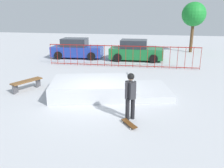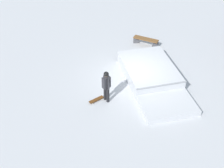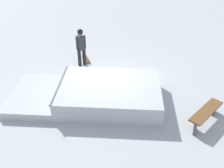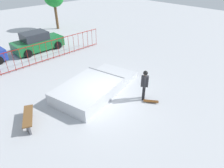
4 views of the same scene
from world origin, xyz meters
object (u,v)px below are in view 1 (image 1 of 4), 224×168
at_px(skate_ramp, 102,88).
at_px(parked_car_green, 136,51).
at_px(skater, 130,93).
at_px(distant_tree, 194,15).
at_px(parked_car_blue, 77,49).
at_px(skateboard, 129,123).
at_px(park_bench, 27,83).

relative_size(skate_ramp, parked_car_green, 1.42).
relative_size(skater, distant_tree, 0.38).
height_order(skate_ramp, parked_car_green, parked_car_green).
relative_size(parked_car_blue, distant_tree, 0.93).
height_order(skater, skateboard, skater).
distance_m(skateboard, parked_car_green, 11.33).
xyz_separation_m(skater, parked_car_blue, (-5.66, 10.88, -0.28)).
xyz_separation_m(skate_ramp, parked_car_blue, (-4.07, 8.49, 0.41)).
xyz_separation_m(park_bench, distant_tree, (9.31, 13.19, 3.03)).
distance_m(skater, skateboard, 1.06).
xyz_separation_m(skate_ramp, park_bench, (-3.80, 0.01, 0.04)).
xyz_separation_m(parked_car_blue, distant_tree, (9.58, 4.72, 2.67)).
height_order(skater, parked_car_blue, skater).
bearing_deg(skate_ramp, skateboard, -74.65).
relative_size(skateboard, distant_tree, 0.17).
height_order(skater, parked_car_green, skater).
height_order(skate_ramp, distant_tree, distant_tree).
bearing_deg(distant_tree, skate_ramp, -112.67).
relative_size(park_bench, distant_tree, 0.36).
height_order(park_bench, distant_tree, distant_tree).
height_order(park_bench, parked_car_blue, parked_car_blue).
xyz_separation_m(skater, distant_tree, (3.93, 15.60, 2.38)).
distance_m(skater, distant_tree, 16.26).
bearing_deg(parked_car_blue, parked_car_green, -4.59).
distance_m(skateboard, distant_tree, 16.90).
xyz_separation_m(skate_ramp, distant_tree, (5.51, 13.20, 3.08)).
distance_m(skater, parked_car_green, 10.80).
relative_size(skateboard, park_bench, 0.47).
bearing_deg(distant_tree, skater, -104.12).
height_order(skateboard, distant_tree, distant_tree).
height_order(skate_ramp, park_bench, skate_ramp).
distance_m(park_bench, parked_car_green, 9.54).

